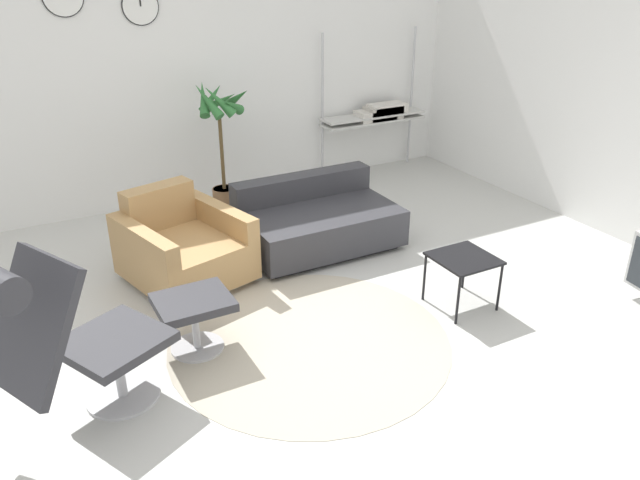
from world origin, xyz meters
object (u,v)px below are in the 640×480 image
at_px(couch_low, 317,222).
at_px(side_table, 464,262).
at_px(shelf_unit, 379,113).
at_px(ottoman, 194,311).
at_px(armchair_red, 183,250).
at_px(potted_plant, 222,142).
at_px(lounge_chair, 57,326).

distance_m(couch_low, side_table, 1.53).
bearing_deg(shelf_unit, side_table, -111.62).
bearing_deg(couch_low, side_table, 107.55).
relative_size(ottoman, couch_low, 0.36).
relative_size(side_table, shelf_unit, 0.26).
distance_m(armchair_red, shelf_unit, 3.32).
bearing_deg(ottoman, potted_plant, 64.71).
height_order(lounge_chair, side_table, lounge_chair).
bearing_deg(potted_plant, shelf_unit, 9.67).
distance_m(armchair_red, couch_low, 1.27).
relative_size(ottoman, shelf_unit, 0.30).
distance_m(lounge_chair, shelf_unit, 4.96).
bearing_deg(ottoman, couch_low, 35.22).
bearing_deg(armchair_red, potted_plant, -138.58).
distance_m(armchair_red, side_table, 2.22).
bearing_deg(ottoman, armchair_red, 77.12).
bearing_deg(armchair_red, ottoman, 62.45).
xyz_separation_m(ottoman, potted_plant, (1.04, 2.20, 0.45)).
distance_m(lounge_chair, ottoman, 1.02).
relative_size(lounge_chair, potted_plant, 0.87).
xyz_separation_m(potted_plant, shelf_unit, (2.08, 0.36, -0.03)).
distance_m(lounge_chair, armchair_red, 1.82).
distance_m(lounge_chair, side_table, 2.82).
xyz_separation_m(ottoman, couch_low, (1.49, 1.05, -0.07)).
xyz_separation_m(side_table, shelf_unit, (1.17, 2.96, 0.35)).
bearing_deg(lounge_chair, potted_plant, 118.05).
bearing_deg(shelf_unit, lounge_chair, -143.20).
distance_m(ottoman, couch_low, 1.83).
bearing_deg(lounge_chair, shelf_unit, 100.66).
height_order(ottoman, couch_low, couch_low).
height_order(couch_low, side_table, couch_low).
height_order(potted_plant, shelf_unit, shelf_unit).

